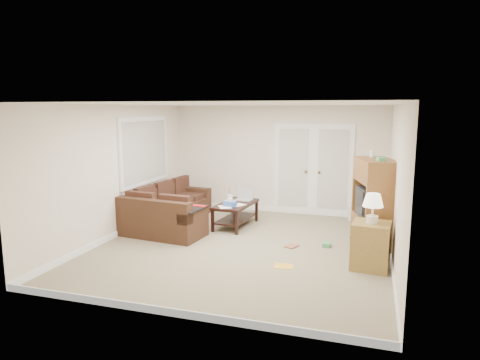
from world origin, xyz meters
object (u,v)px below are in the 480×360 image
(coffee_table, at_px, (236,213))
(tv_armoire, at_px, (374,205))
(sectional_sofa, at_px, (168,213))
(side_cabinet, at_px, (371,242))

(coffee_table, distance_m, tv_armoire, 2.87)
(coffee_table, bearing_deg, sectional_sofa, -155.59)
(tv_armoire, bearing_deg, coffee_table, 149.12)
(coffee_table, bearing_deg, tv_armoire, -9.99)
(sectional_sofa, bearing_deg, side_cabinet, -10.05)
(tv_armoire, distance_m, side_cabinet, 1.00)
(coffee_table, distance_m, side_cabinet, 3.17)
(coffee_table, height_order, side_cabinet, side_cabinet)
(sectional_sofa, height_order, side_cabinet, side_cabinet)
(tv_armoire, height_order, side_cabinet, tv_armoire)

